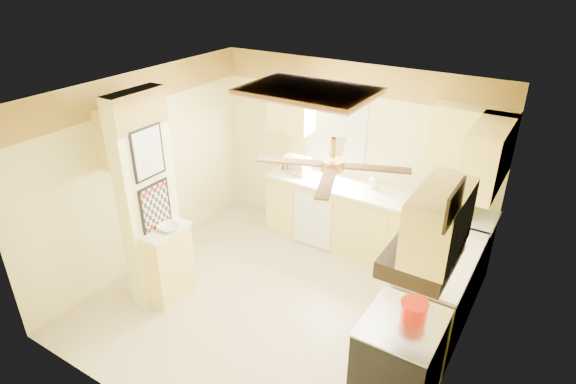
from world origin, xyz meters
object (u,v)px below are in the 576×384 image
Objects in this scene: stove at (398,361)px; kettle at (425,276)px; bowl at (169,227)px; dutch_oven at (414,310)px; microwave at (449,199)px.

kettle is (-0.01, 0.57, 0.58)m from stove.
dutch_oven is (2.81, 0.07, 0.03)m from bowl.
stove is at bearing 87.08° from microwave.
dutch_oven is at bearing 62.02° from stove.
bowl is at bearing -168.87° from kettle.
bowl is (-2.54, -2.12, -0.12)m from microwave.
microwave reaches higher than kettle.
stove is at bearing -0.50° from bowl.
stove is 0.55m from dutch_oven.
dutch_oven is 1.17× the size of kettle.
bowl is 1.18× the size of kettle.
bowl reaches higher than stove.
microwave is 1.59m from kettle.
microwave is (-0.22, 2.14, 0.63)m from stove.
stove is at bearing -89.14° from kettle.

